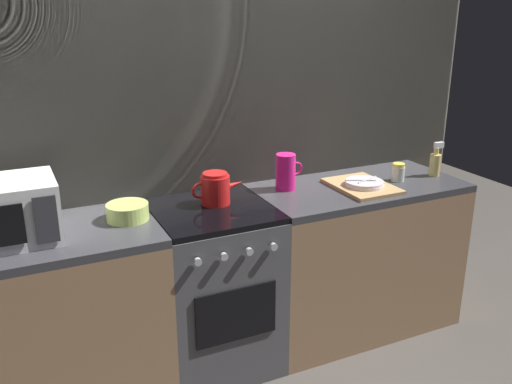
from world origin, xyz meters
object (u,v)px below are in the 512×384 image
at_px(stove_unit, 214,288).
at_px(dish_pile, 363,185).
at_px(spice_jar, 398,172).
at_px(microwave, 1,213).
at_px(kettle, 215,189).
at_px(spray_bottle, 435,163).
at_px(pitcher, 286,172).
at_px(mixing_bowl, 128,212).

height_order(stove_unit, dish_pile, dish_pile).
bearing_deg(spice_jar, microwave, 179.16).
xyz_separation_m(kettle, spice_jar, (1.10, -0.09, -0.03)).
bearing_deg(spray_bottle, microwave, 179.06).
height_order(microwave, pitcher, microwave).
distance_m(mixing_bowl, spray_bottle, 1.83).
bearing_deg(microwave, stove_unit, 0.27).
distance_m(microwave, pitcher, 1.45).
bearing_deg(stove_unit, spray_bottle, -1.76).
distance_m(mixing_bowl, pitcher, 0.91).
distance_m(stove_unit, microwave, 1.12).
xyz_separation_m(microwave, spice_jar, (2.10, -0.03, -0.08)).
relative_size(stove_unit, microwave, 1.96).
bearing_deg(pitcher, mixing_bowl, -174.60).
xyz_separation_m(mixing_bowl, spice_jar, (1.56, -0.06, 0.01)).
relative_size(stove_unit, pitcher, 4.50).
distance_m(dish_pile, spice_jar, 0.27).
relative_size(microwave, spray_bottle, 2.27).
relative_size(microwave, spice_jar, 4.38).
bearing_deg(kettle, microwave, -176.57).
distance_m(stove_unit, spice_jar, 1.25).
bearing_deg(spice_jar, dish_pile, -174.17).
bearing_deg(pitcher, microwave, -175.42).
height_order(mixing_bowl, spice_jar, spice_jar).
relative_size(mixing_bowl, spray_bottle, 0.99).
bearing_deg(pitcher, stove_unit, -167.05).
height_order(spice_jar, spray_bottle, spray_bottle).
height_order(microwave, mixing_bowl, microwave).
bearing_deg(spice_jar, pitcher, 167.52).
bearing_deg(kettle, mixing_bowl, -176.33).
bearing_deg(spray_bottle, mixing_bowl, 177.83).
xyz_separation_m(microwave, spray_bottle, (2.37, -0.04, -0.06)).
bearing_deg(stove_unit, spice_jar, -1.77).
bearing_deg(spray_bottle, dish_pile, -177.95).
bearing_deg(dish_pile, kettle, 171.94).
xyz_separation_m(stove_unit, spray_bottle, (1.41, -0.04, 0.53)).
bearing_deg(microwave, spray_bottle, -0.94).
distance_m(microwave, spray_bottle, 2.37).
bearing_deg(mixing_bowl, pitcher, 5.40).
height_order(mixing_bowl, pitcher, pitcher).
height_order(kettle, dish_pile, kettle).
bearing_deg(mixing_bowl, dish_pile, -3.90).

